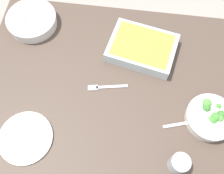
# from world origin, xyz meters

# --- Properties ---
(ground_plane) EXTENTS (6.00, 6.00, 0.00)m
(ground_plane) POSITION_xyz_m (0.00, 0.00, 0.00)
(ground_plane) COLOR #9E9389
(dining_table) EXTENTS (1.20, 0.90, 0.74)m
(dining_table) POSITION_xyz_m (0.00, 0.00, 0.65)
(dining_table) COLOR #4C3D33
(dining_table) RESTS_ON ground_plane
(stew_bowl) EXTENTS (0.24, 0.24, 0.06)m
(stew_bowl) POSITION_xyz_m (-0.43, 0.29, 0.77)
(stew_bowl) COLOR silver
(stew_bowl) RESTS_ON dining_table
(broccoli_bowl) EXTENTS (0.20, 0.20, 0.07)m
(broccoli_bowl) POSITION_xyz_m (0.42, -0.10, 0.77)
(broccoli_bowl) COLOR silver
(broccoli_bowl) RESTS_ON dining_table
(baking_dish) EXTENTS (0.34, 0.28, 0.06)m
(baking_dish) POSITION_xyz_m (0.11, 0.20, 0.77)
(baking_dish) COLOR silver
(baking_dish) RESTS_ON dining_table
(drink_cup) EXTENTS (0.07, 0.07, 0.08)m
(drink_cup) POSITION_xyz_m (0.29, -0.30, 0.78)
(drink_cup) COLOR #B2BCC6
(drink_cup) RESTS_ON dining_table
(side_plate) EXTENTS (0.22, 0.22, 0.01)m
(side_plate) POSITION_xyz_m (-0.32, -0.27, 0.75)
(side_plate) COLOR white
(side_plate) RESTS_ON dining_table
(spoon_by_stew) EXTENTS (0.17, 0.09, 0.01)m
(spoon_by_stew) POSITION_xyz_m (-0.40, 0.27, 0.74)
(spoon_by_stew) COLOR silver
(spoon_by_stew) RESTS_ON dining_table
(spoon_by_broccoli) EXTENTS (0.17, 0.07, 0.01)m
(spoon_by_broccoli) POSITION_xyz_m (0.34, -0.12, 0.74)
(spoon_by_broccoli) COLOR silver
(spoon_by_broccoli) RESTS_ON dining_table
(fork_on_table) EXTENTS (0.18, 0.05, 0.01)m
(fork_on_table) POSITION_xyz_m (-0.03, -0.01, 0.74)
(fork_on_table) COLOR silver
(fork_on_table) RESTS_ON dining_table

